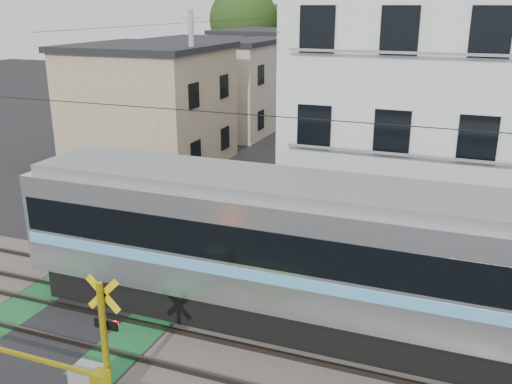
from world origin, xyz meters
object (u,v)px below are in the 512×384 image
at_px(crossing_signal_far, 96,226).
at_px(pedestrian, 347,99).
at_px(crossing_signal_near, 90,378).
at_px(apartment_block, 444,109).

xyz_separation_m(crossing_signal_far, pedestrian, (2.17, 31.03, 0.08)).
relative_size(crossing_signal_near, pedestrian, 2.98).
distance_m(crossing_signal_near, crossing_signal_far, 8.95).
distance_m(crossing_signal_near, pedestrian, 38.46).
bearing_deg(crossing_signal_far, apartment_block, 27.78).
height_order(crossing_signal_far, pedestrian, crossing_signal_far).
height_order(crossing_signal_near, apartment_block, apartment_block).
height_order(apartment_block, pedestrian, apartment_block).
distance_m(crossing_signal_near, apartment_block, 14.95).
bearing_deg(pedestrian, crossing_signal_near, 109.91).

